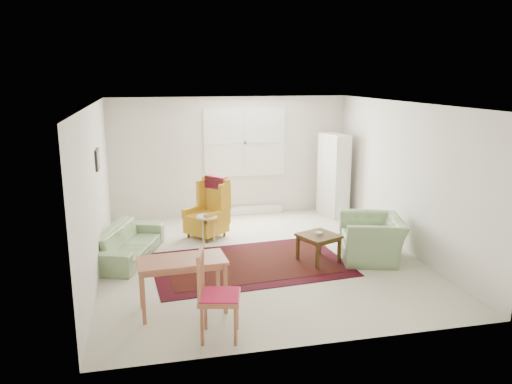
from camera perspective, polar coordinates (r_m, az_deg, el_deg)
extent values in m
cube|color=beige|center=(8.23, 0.46, -7.60)|extent=(5.00, 5.50, 0.01)
cube|color=white|center=(7.71, 0.49, 10.05)|extent=(5.00, 5.50, 0.01)
cube|color=silver|center=(10.53, -2.92, 4.03)|extent=(5.00, 0.04, 2.50)
cube|color=silver|center=(5.32, 7.22, -5.22)|extent=(5.00, 0.04, 2.50)
cube|color=silver|center=(7.72, -17.92, 0.03)|extent=(0.04, 5.50, 2.50)
cube|color=silver|center=(8.77, 16.60, 1.65)|extent=(0.04, 5.50, 2.50)
cube|color=white|center=(10.52, -1.30, 5.69)|extent=(1.72, 0.06, 1.42)
cube|color=white|center=(10.52, -1.30, 5.69)|extent=(1.60, 0.02, 1.30)
cube|color=silver|center=(10.75, -1.20, -2.09)|extent=(1.60, 0.12, 0.18)
cube|color=black|center=(8.13, -17.68, 3.56)|extent=(0.03, 0.42, 0.32)
cube|color=#9A8647|center=(8.13, -17.57, 3.57)|extent=(0.01, 0.34, 0.24)
imported|color=#759362|center=(8.40, -14.48, -5.02)|extent=(1.24, 1.90, 0.72)
imported|color=#759362|center=(8.30, 13.11, -4.72)|extent=(1.19, 1.29, 0.84)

